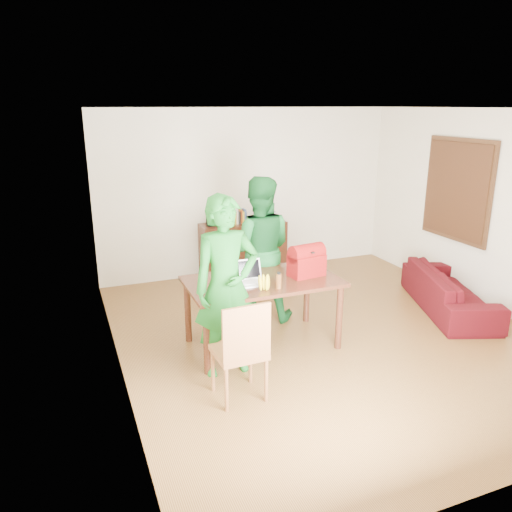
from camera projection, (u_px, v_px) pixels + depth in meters
name	position (u px, v px, depth m)	size (l,w,h in m)	color
room	(328.00, 230.00, 5.93)	(5.20, 5.70, 2.90)	#4D2E13
table	(262.00, 288.00, 5.74)	(1.75, 0.99, 0.82)	black
chair	(240.00, 369.00, 4.79)	(0.48, 0.46, 1.03)	brown
person_near	(226.00, 286.00, 5.11)	(0.70, 0.46, 1.91)	#135919
person_far	(258.00, 250.00, 6.43)	(0.92, 0.72, 1.89)	#125521
laptop	(251.00, 280.00, 5.56)	(0.35, 0.25, 0.24)	white
bananas	(264.00, 287.00, 5.39)	(0.18, 0.11, 0.07)	gold
bottle	(279.00, 280.00, 5.42)	(0.06, 0.06, 0.19)	#5F3415
red_bag	(307.00, 263.00, 5.81)	(0.41, 0.24, 0.30)	maroon
sofa	(449.00, 290.00, 6.89)	(1.90, 0.74, 0.56)	#3A0907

